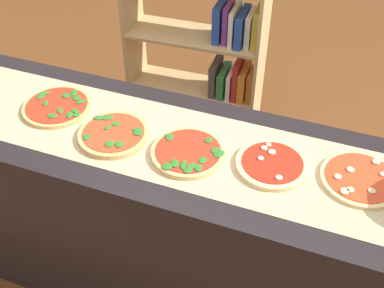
{
  "coord_description": "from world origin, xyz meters",
  "views": [
    {
      "loc": [
        0.46,
        -1.23,
        2.09
      ],
      "look_at": [
        0.0,
        0.0,
        0.93
      ],
      "focal_mm": 44.17,
      "sensor_mm": 36.0,
      "label": 1
    }
  ],
  "objects_px": {
    "pizza_spinach_0": "(57,106)",
    "bookshelf": "(213,43)",
    "pizza_mushroom_4": "(360,179)",
    "pizza_mushroom_3": "(272,164)",
    "pizza_spinach_1": "(114,134)",
    "pizza_spinach_2": "(188,153)"
  },
  "relations": [
    {
      "from": "pizza_mushroom_3",
      "to": "pizza_mushroom_4",
      "type": "bearing_deg",
      "value": 6.97
    },
    {
      "from": "pizza_spinach_1",
      "to": "pizza_spinach_2",
      "type": "bearing_deg",
      "value": 0.53
    },
    {
      "from": "pizza_spinach_2",
      "to": "pizza_mushroom_3",
      "type": "distance_m",
      "value": 0.31
    },
    {
      "from": "pizza_spinach_1",
      "to": "bookshelf",
      "type": "height_order",
      "value": "bookshelf"
    },
    {
      "from": "pizza_spinach_1",
      "to": "pizza_mushroom_3",
      "type": "height_order",
      "value": "pizza_spinach_1"
    },
    {
      "from": "pizza_mushroom_3",
      "to": "pizza_mushroom_4",
      "type": "distance_m",
      "value": 0.31
    },
    {
      "from": "pizza_mushroom_3",
      "to": "pizza_spinach_0",
      "type": "bearing_deg",
      "value": 178.36
    },
    {
      "from": "pizza_spinach_2",
      "to": "pizza_mushroom_4",
      "type": "distance_m",
      "value": 0.61
    },
    {
      "from": "pizza_spinach_1",
      "to": "pizza_mushroom_4",
      "type": "xyz_separation_m",
      "value": [
        0.91,
        0.09,
        -0.0
      ]
    },
    {
      "from": "pizza_mushroom_3",
      "to": "pizza_mushroom_4",
      "type": "xyz_separation_m",
      "value": [
        0.3,
        0.04,
        -0.0
      ]
    },
    {
      "from": "pizza_spinach_0",
      "to": "pizza_spinach_1",
      "type": "distance_m",
      "value": 0.31
    },
    {
      "from": "pizza_spinach_0",
      "to": "pizza_mushroom_4",
      "type": "bearing_deg",
      "value": 0.52
    },
    {
      "from": "pizza_spinach_1",
      "to": "pizza_spinach_2",
      "type": "relative_size",
      "value": 0.99
    },
    {
      "from": "pizza_spinach_0",
      "to": "bookshelf",
      "type": "bearing_deg",
      "value": 73.86
    },
    {
      "from": "pizza_mushroom_3",
      "to": "bookshelf",
      "type": "height_order",
      "value": "bookshelf"
    },
    {
      "from": "pizza_spinach_1",
      "to": "pizza_spinach_2",
      "type": "height_order",
      "value": "pizza_spinach_1"
    },
    {
      "from": "pizza_mushroom_3",
      "to": "pizza_mushroom_4",
      "type": "relative_size",
      "value": 0.95
    },
    {
      "from": "pizza_mushroom_4",
      "to": "bookshelf",
      "type": "xyz_separation_m",
      "value": [
        -0.9,
        1.08,
        -0.21
      ]
    },
    {
      "from": "pizza_spinach_0",
      "to": "bookshelf",
      "type": "xyz_separation_m",
      "value": [
        0.32,
        1.09,
        -0.22
      ]
    },
    {
      "from": "pizza_mushroom_4",
      "to": "bookshelf",
      "type": "bearing_deg",
      "value": 129.71
    },
    {
      "from": "pizza_spinach_1",
      "to": "bookshelf",
      "type": "xyz_separation_m",
      "value": [
        0.01,
        1.17,
        -0.22
      ]
    },
    {
      "from": "pizza_spinach_0",
      "to": "bookshelf",
      "type": "relative_size",
      "value": 0.19
    }
  ]
}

